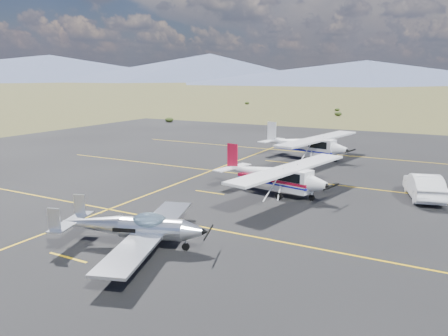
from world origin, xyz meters
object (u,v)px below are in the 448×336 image
Objects in this scene: aircraft_cessna at (275,174)px; sedan at (424,186)px; aircraft_plain at (306,144)px; aircraft_low_wing at (135,227)px.

sedan is (7.96, 3.07, -0.45)m from aircraft_cessna.
sedan is (9.84, -8.73, -0.54)m from aircraft_plain.
aircraft_plain is 2.57× the size of sedan.
aircraft_plain is at bearing -57.15° from sedan.
aircraft_low_wing is 22.39m from aircraft_plain.
sedan is at bearing -30.52° from aircraft_plain.
aircraft_cessna is at bearing 61.46° from aircraft_low_wing.
aircraft_plain reaches higher than aircraft_cessna.
aircraft_low_wing is 10.76m from aircraft_cessna.
aircraft_cessna is at bearing 5.54° from sedan.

